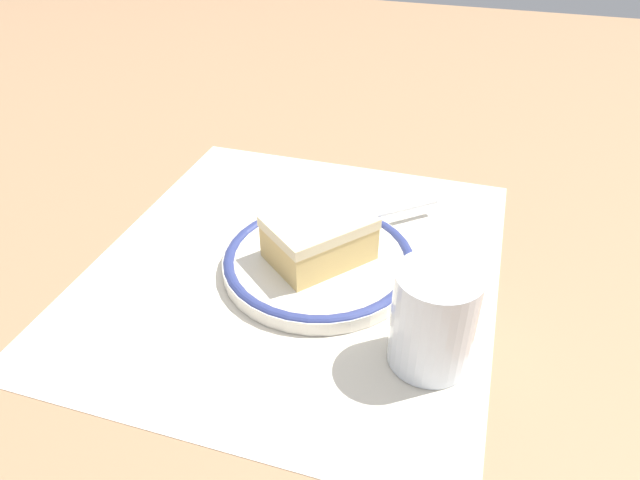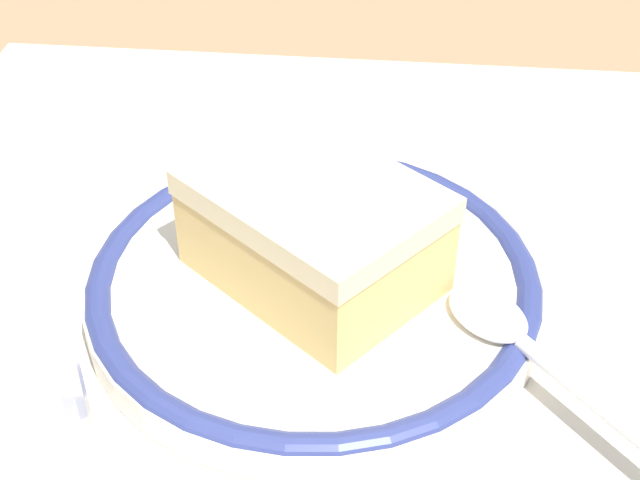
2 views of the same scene
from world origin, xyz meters
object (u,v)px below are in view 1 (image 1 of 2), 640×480
Objects in this scene: spoon at (374,215)px; cup at (433,324)px; plate at (320,260)px; cake_slice at (319,238)px.

spoon is 1.13× the size of cup.
plate is at bearing -126.92° from cup.
spoon is (-0.09, 0.04, -0.02)m from cake_slice.
cake_slice is 1.34× the size of cup.
cake_slice is at bearing -23.08° from spoon.
spoon is at bearing 156.22° from plate.
cup is at bearing 53.08° from plate.
cake_slice is 1.19× the size of spoon.
cake_slice is at bearing -125.91° from cup.
cake_slice is (0.00, -0.00, 0.03)m from plate.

